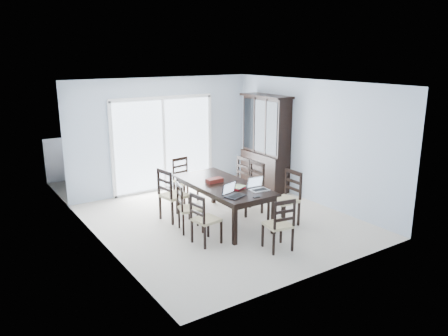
# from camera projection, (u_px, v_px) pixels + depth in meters

# --- Properties ---
(floor) EXTENTS (5.00, 5.00, 0.00)m
(floor) POSITION_uv_depth(u_px,v_px,m) (223.00, 221.00, 8.36)
(floor) COLOR beige
(floor) RESTS_ON ground
(ceiling) EXTENTS (5.00, 5.00, 0.00)m
(ceiling) POSITION_uv_depth(u_px,v_px,m) (223.00, 83.00, 7.70)
(ceiling) COLOR white
(ceiling) RESTS_ON back_wall
(back_wall) EXTENTS (4.50, 0.02, 2.60)m
(back_wall) POSITION_uv_depth(u_px,v_px,m) (163.00, 134.00, 10.05)
(back_wall) COLOR #ADBCCF
(back_wall) RESTS_ON floor
(wall_left) EXTENTS (0.02, 5.00, 2.60)m
(wall_left) POSITION_uv_depth(u_px,v_px,m) (103.00, 173.00, 6.83)
(wall_left) COLOR #ADBCCF
(wall_left) RESTS_ON floor
(wall_right) EXTENTS (0.02, 5.00, 2.60)m
(wall_right) POSITION_uv_depth(u_px,v_px,m) (311.00, 142.00, 9.23)
(wall_right) COLOR #ADBCCF
(wall_right) RESTS_ON floor
(balcony) EXTENTS (4.50, 2.00, 0.10)m
(balcony) POSITION_uv_depth(u_px,v_px,m) (148.00, 180.00, 11.20)
(balcony) COLOR gray
(balcony) RESTS_ON ground
(railing) EXTENTS (4.50, 0.06, 1.10)m
(railing) POSITION_uv_depth(u_px,v_px,m) (132.00, 151.00, 11.85)
(railing) COLOR #99999E
(railing) RESTS_ON balcony
(dining_table) EXTENTS (1.00, 2.20, 0.75)m
(dining_table) POSITION_uv_depth(u_px,v_px,m) (223.00, 187.00, 8.19)
(dining_table) COLOR black
(dining_table) RESTS_ON floor
(china_hutch) EXTENTS (0.50, 1.38, 2.20)m
(china_hutch) POSITION_uv_depth(u_px,v_px,m) (265.00, 144.00, 10.18)
(china_hutch) COLOR black
(china_hutch) RESTS_ON floor
(sliding_door) EXTENTS (2.52, 0.05, 2.18)m
(sliding_door) POSITION_uv_depth(u_px,v_px,m) (164.00, 144.00, 10.08)
(sliding_door) COLOR silver
(sliding_door) RESTS_ON floor
(chair_left_near) EXTENTS (0.45, 0.44, 1.03)m
(chair_left_near) POSITION_uv_depth(u_px,v_px,m) (202.00, 214.00, 7.20)
(chair_left_near) COLOR black
(chair_left_near) RESTS_ON floor
(chair_left_mid) EXTENTS (0.49, 0.48, 1.03)m
(chair_left_mid) POSITION_uv_depth(u_px,v_px,m) (185.00, 203.00, 7.75)
(chair_left_mid) COLOR black
(chair_left_mid) RESTS_ON floor
(chair_left_far) EXTENTS (0.52, 0.51, 1.18)m
(chair_left_far) POSITION_uv_depth(u_px,v_px,m) (170.00, 189.00, 8.23)
(chair_left_far) COLOR black
(chair_left_far) RESTS_ON floor
(chair_right_near) EXTENTS (0.46, 0.44, 1.17)m
(chair_right_near) POSITION_uv_depth(u_px,v_px,m) (288.00, 192.00, 8.10)
(chair_right_near) COLOR black
(chair_right_near) RESTS_ON floor
(chair_right_mid) EXTENTS (0.46, 0.44, 1.19)m
(chair_right_mid) POSITION_uv_depth(u_px,v_px,m) (252.00, 182.00, 8.71)
(chair_right_mid) COLOR black
(chair_right_mid) RESTS_ON floor
(chair_right_far) EXTENTS (0.46, 0.45, 1.12)m
(chair_right_far) POSITION_uv_depth(u_px,v_px,m) (239.00, 175.00, 9.29)
(chair_right_far) COLOR black
(chair_right_far) RESTS_ON floor
(chair_end_near) EXTENTS (0.45, 0.46, 1.04)m
(chair_end_near) POSITION_uv_depth(u_px,v_px,m) (281.00, 219.00, 6.96)
(chair_end_near) COLOR black
(chair_end_near) RESTS_ON floor
(chair_end_far) EXTENTS (0.46, 0.47, 1.07)m
(chair_end_far) POSITION_uv_depth(u_px,v_px,m) (183.00, 174.00, 9.46)
(chair_end_far) COLOR black
(chair_end_far) RESTS_ON floor
(laptop_dark) EXTENTS (0.39, 0.33, 0.23)m
(laptop_dark) POSITION_uv_depth(u_px,v_px,m) (235.00, 193.00, 7.41)
(laptop_dark) COLOR black
(laptop_dark) RESTS_ON dining_table
(laptop_silver) EXTENTS (0.34, 0.25, 0.23)m
(laptop_silver) POSITION_uv_depth(u_px,v_px,m) (259.00, 187.00, 7.74)
(laptop_silver) COLOR silver
(laptop_silver) RESTS_ON dining_table
(book_stack) EXTENTS (0.32, 0.29, 0.04)m
(book_stack) POSITION_uv_depth(u_px,v_px,m) (238.00, 187.00, 7.86)
(book_stack) COLOR maroon
(book_stack) RESTS_ON dining_table
(cell_phone) EXTENTS (0.12, 0.06, 0.01)m
(cell_phone) POSITION_uv_depth(u_px,v_px,m) (256.00, 197.00, 7.38)
(cell_phone) COLOR black
(cell_phone) RESTS_ON dining_table
(game_box) EXTENTS (0.32, 0.16, 0.08)m
(game_box) POSITION_uv_depth(u_px,v_px,m) (214.00, 180.00, 8.23)
(game_box) COLOR #4D120F
(game_box) RESTS_ON dining_table
(hot_tub) EXTENTS (2.07, 1.93, 0.90)m
(hot_tub) POSITION_uv_depth(u_px,v_px,m) (136.00, 163.00, 10.88)
(hot_tub) COLOR brown
(hot_tub) RESTS_ON balcony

